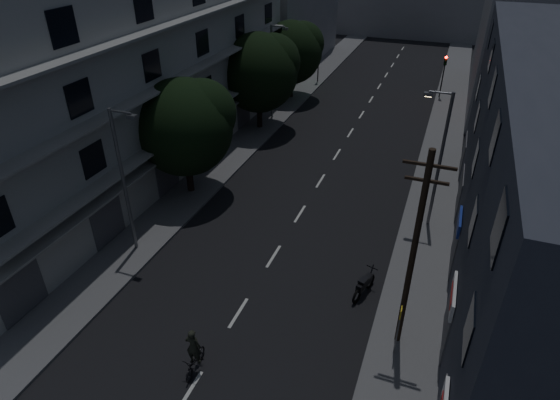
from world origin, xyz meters
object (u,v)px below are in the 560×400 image
Objects in this scene: utility_pole at (413,252)px; cyclist at (195,357)px; motorcycle at (364,285)px; bus_stop_sign at (399,323)px.

utility_pole is 4.12× the size of cyclist.
utility_pole is 4.36× the size of motorcycle.
utility_pole reaches higher than bus_stop_sign.
cyclist is at bearing -154.57° from bus_stop_sign.
utility_pole is 3.09m from bus_stop_sign.
motorcycle is 8.67m from cyclist.
bus_stop_sign is 4.03m from motorcycle.
motorcycle is at bearing 129.23° from utility_pole.
utility_pole reaches higher than motorcycle.
cyclist is (-7.41, -4.32, -4.13)m from utility_pole.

